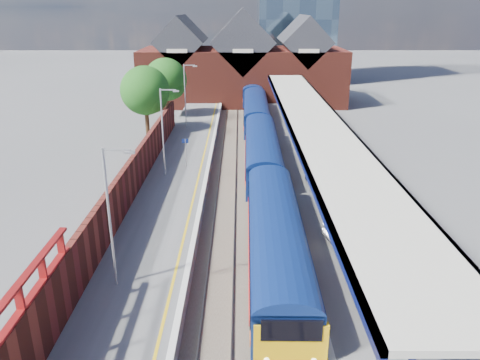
{
  "coord_description": "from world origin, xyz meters",
  "views": [
    {
      "loc": [
        -0.42,
        -13.79,
        13.84
      ],
      "look_at": [
        -0.41,
        16.49,
        2.6
      ],
      "focal_mm": 35.0,
      "sensor_mm": 36.0,
      "label": 1
    }
  ],
  "objects_px": {
    "platform_sign": "(186,148)",
    "parked_car_blue": "(356,179)",
    "parked_car_silver": "(364,229)",
    "train": "(258,128)",
    "lamp_post_c": "(164,127)",
    "parked_car_dark": "(333,175)",
    "lamp_post_d": "(186,92)",
    "parked_car_red": "(407,270)",
    "lamp_post_b": "(112,210)"
  },
  "relations": [
    {
      "from": "lamp_post_c",
      "to": "parked_car_dark",
      "type": "height_order",
      "value": "lamp_post_c"
    },
    {
      "from": "parked_car_red",
      "to": "parked_car_silver",
      "type": "relative_size",
      "value": 0.89
    },
    {
      "from": "lamp_post_d",
      "to": "parked_car_red",
      "type": "distance_m",
      "value": 34.95
    },
    {
      "from": "parked_car_red",
      "to": "parked_car_blue",
      "type": "relative_size",
      "value": 0.93
    },
    {
      "from": "platform_sign",
      "to": "parked_car_red",
      "type": "height_order",
      "value": "platform_sign"
    },
    {
      "from": "lamp_post_b",
      "to": "lamp_post_c",
      "type": "height_order",
      "value": "same"
    },
    {
      "from": "platform_sign",
      "to": "parked_car_silver",
      "type": "distance_m",
      "value": 17.89
    },
    {
      "from": "train",
      "to": "parked_car_dark",
      "type": "bearing_deg",
      "value": -67.74
    },
    {
      "from": "lamp_post_b",
      "to": "parked_car_red",
      "type": "height_order",
      "value": "lamp_post_b"
    },
    {
      "from": "platform_sign",
      "to": "parked_car_silver",
      "type": "xyz_separation_m",
      "value": [
        11.78,
        -13.43,
        -0.93
      ]
    },
    {
      "from": "parked_car_red",
      "to": "parked_car_blue",
      "type": "height_order",
      "value": "parked_car_red"
    },
    {
      "from": "lamp_post_d",
      "to": "parked_car_dark",
      "type": "height_order",
      "value": "lamp_post_d"
    },
    {
      "from": "parked_car_blue",
      "to": "lamp_post_d",
      "type": "bearing_deg",
      "value": 38.64
    },
    {
      "from": "lamp_post_b",
      "to": "parked_car_dark",
      "type": "relative_size",
      "value": 1.64
    },
    {
      "from": "lamp_post_b",
      "to": "parked_car_blue",
      "type": "distance_m",
      "value": 20.2
    },
    {
      "from": "parked_car_silver",
      "to": "parked_car_dark",
      "type": "relative_size",
      "value": 1.08
    },
    {
      "from": "lamp_post_c",
      "to": "parked_car_blue",
      "type": "xyz_separation_m",
      "value": [
        14.74,
        -2.61,
        -3.38
      ]
    },
    {
      "from": "parked_car_dark",
      "to": "train",
      "type": "bearing_deg",
      "value": 23.19
    },
    {
      "from": "lamp_post_d",
      "to": "parked_car_dark",
      "type": "relative_size",
      "value": 1.64
    },
    {
      "from": "train",
      "to": "lamp_post_d",
      "type": "relative_size",
      "value": 9.42
    },
    {
      "from": "platform_sign",
      "to": "parked_car_silver",
      "type": "relative_size",
      "value": 0.54
    },
    {
      "from": "parked_car_silver",
      "to": "parked_car_blue",
      "type": "bearing_deg",
      "value": -25.04
    },
    {
      "from": "train",
      "to": "platform_sign",
      "type": "distance_m",
      "value": 11.41
    },
    {
      "from": "train",
      "to": "platform_sign",
      "type": "height_order",
      "value": "platform_sign"
    },
    {
      "from": "platform_sign",
      "to": "parked_car_blue",
      "type": "bearing_deg",
      "value": -19.01
    },
    {
      "from": "lamp_post_d",
      "to": "platform_sign",
      "type": "xyz_separation_m",
      "value": [
        1.36,
        -14.0,
        -2.3
      ]
    },
    {
      "from": "lamp_post_c",
      "to": "parked_car_red",
      "type": "distance_m",
      "value": 21.46
    },
    {
      "from": "lamp_post_b",
      "to": "parked_car_red",
      "type": "bearing_deg",
      "value": 0.94
    },
    {
      "from": "lamp_post_b",
      "to": "lamp_post_c",
      "type": "distance_m",
      "value": 16.0
    },
    {
      "from": "parked_car_silver",
      "to": "parked_car_blue",
      "type": "distance_m",
      "value": 8.97
    },
    {
      "from": "parked_car_silver",
      "to": "parked_car_blue",
      "type": "relative_size",
      "value": 1.04
    },
    {
      "from": "lamp_post_b",
      "to": "parked_car_silver",
      "type": "xyz_separation_m",
      "value": [
        13.14,
        4.57,
        -3.23
      ]
    },
    {
      "from": "train",
      "to": "platform_sign",
      "type": "bearing_deg",
      "value": -124.74
    },
    {
      "from": "parked_car_red",
      "to": "parked_car_blue",
      "type": "distance_m",
      "value": 13.17
    },
    {
      "from": "lamp_post_c",
      "to": "lamp_post_b",
      "type": "bearing_deg",
      "value": -90.0
    },
    {
      "from": "lamp_post_c",
      "to": "parked_car_blue",
      "type": "bearing_deg",
      "value": -10.04
    },
    {
      "from": "lamp_post_b",
      "to": "parked_car_red",
      "type": "relative_size",
      "value": 1.7
    },
    {
      "from": "platform_sign",
      "to": "parked_car_red",
      "type": "distance_m",
      "value": 21.93
    },
    {
      "from": "parked_car_dark",
      "to": "lamp_post_b",
      "type": "bearing_deg",
      "value": 138.35
    },
    {
      "from": "platform_sign",
      "to": "parked_car_dark",
      "type": "bearing_deg",
      "value": -17.16
    },
    {
      "from": "train",
      "to": "lamp_post_c",
      "type": "distance_m",
      "value": 14.11
    },
    {
      "from": "lamp_post_b",
      "to": "train",
      "type": "bearing_deg",
      "value": 73.98
    },
    {
      "from": "parked_car_red",
      "to": "lamp_post_d",
      "type": "bearing_deg",
      "value": 19.85
    },
    {
      "from": "lamp_post_b",
      "to": "lamp_post_d",
      "type": "relative_size",
      "value": 1.0
    },
    {
      "from": "parked_car_silver",
      "to": "parked_car_red",
      "type": "bearing_deg",
      "value": 178.7
    },
    {
      "from": "lamp_post_b",
      "to": "parked_car_dark",
      "type": "distance_m",
      "value": 19.78
    },
    {
      "from": "lamp_post_b",
      "to": "platform_sign",
      "type": "distance_m",
      "value": 18.2
    },
    {
      "from": "platform_sign",
      "to": "parked_car_blue",
      "type": "xyz_separation_m",
      "value": [
        13.38,
        -4.61,
        -1.07
      ]
    },
    {
      "from": "parked_car_silver",
      "to": "parked_car_blue",
      "type": "height_order",
      "value": "parked_car_silver"
    },
    {
      "from": "lamp_post_c",
      "to": "parked_car_blue",
      "type": "relative_size",
      "value": 1.58
    }
  ]
}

